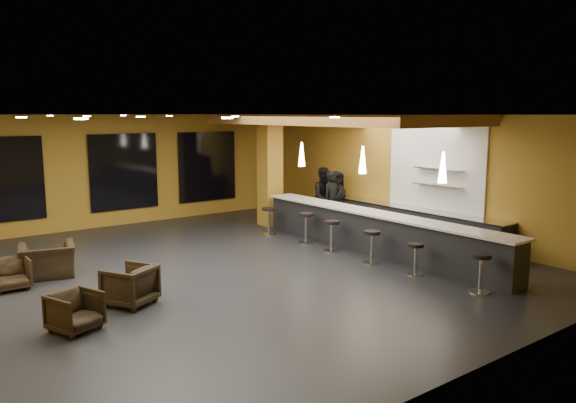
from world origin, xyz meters
TOP-DOWN VIEW (x-y plane):
  - floor at (0.00, 0.00)m, footprint 12.00×13.00m
  - ceiling at (0.00, 0.00)m, footprint 12.00×13.00m
  - wall_back at (0.00, 6.55)m, footprint 12.00×0.10m
  - wall_front at (0.00, -6.55)m, footprint 12.00×0.10m
  - wall_right at (6.05, 0.00)m, footprint 0.10×13.00m
  - wood_soffit at (4.00, 1.00)m, footprint 3.60×8.00m
  - window_left at (-3.50, 6.44)m, footprint 2.20×0.06m
  - window_center at (0.00, 6.44)m, footprint 2.20×0.06m
  - window_right at (3.00, 6.44)m, footprint 2.20×0.06m
  - tile_backsplash at (5.96, -1.00)m, footprint 0.06×3.20m
  - bar_counter at (3.65, -1.00)m, footprint 0.60×8.00m
  - bar_top at (3.65, -1.00)m, footprint 0.78×8.10m
  - prep_counter at (5.65, -0.50)m, footprint 0.70×6.00m
  - prep_top at (5.65, -0.50)m, footprint 0.72×6.00m
  - wall_shelf_lower at (5.82, -1.20)m, footprint 0.30×1.50m
  - wall_shelf_upper at (5.82, -1.20)m, footprint 0.30×1.50m
  - column at (3.65, 3.60)m, footprint 0.60×0.60m
  - pendant_0 at (3.65, -3.00)m, footprint 0.20×0.20m
  - pendant_1 at (3.65, -0.50)m, footprint 0.20×0.20m
  - pendant_2 at (3.65, 2.00)m, footprint 0.20×0.20m
  - staff_a at (4.77, 1.90)m, footprint 0.66×0.44m
  - staff_b at (4.85, 2.32)m, footprint 1.03×0.87m
  - staff_c at (5.25, 2.25)m, footprint 0.91×0.64m
  - armchair_a at (-4.05, -1.67)m, footprint 0.91×0.93m
  - armchair_b at (-2.84, -1.00)m, footprint 1.09×1.10m
  - armchair_c at (-4.41, 1.35)m, footprint 0.71×0.73m
  - armchair_d at (-3.58, 1.83)m, footprint 1.31×1.21m
  - bar_stool_0 at (2.94, -4.54)m, footprint 0.40×0.40m
  - bar_stool_1 at (2.90, -2.95)m, footprint 0.36×0.36m
  - bar_stool_2 at (2.82, -1.69)m, footprint 0.40×0.40m
  - bar_stool_3 at (2.86, -0.22)m, footprint 0.41×0.41m
  - bar_stool_4 at (2.92, 0.89)m, footprint 0.43×0.43m
  - bar_stool_5 at (2.74, 2.40)m, footprint 0.41×0.41m

SIDE VIEW (x-z plane):
  - floor at x=0.00m, z-range -0.10..0.00m
  - armchair_c at x=-4.41m, z-range 0.00..0.65m
  - armchair_a at x=-4.05m, z-range 0.00..0.66m
  - armchair_d at x=-3.58m, z-range 0.00..0.73m
  - armchair_b at x=-2.84m, z-range 0.00..0.75m
  - prep_counter at x=5.65m, z-range 0.00..0.86m
  - bar_stool_1 at x=2.90m, z-range 0.10..0.81m
  - bar_counter at x=3.65m, z-range 0.00..1.00m
  - bar_stool_0 at x=2.94m, z-range 0.11..0.91m
  - bar_stool_2 at x=2.82m, z-range 0.11..0.91m
  - bar_stool_3 at x=2.86m, z-range 0.11..0.92m
  - bar_stool_5 at x=2.74m, z-range 0.11..0.93m
  - bar_stool_4 at x=2.92m, z-range 0.12..0.96m
  - staff_c at x=5.25m, z-range 0.00..1.75m
  - prep_top at x=5.65m, z-range 0.87..0.90m
  - staff_a at x=4.77m, z-range 0.00..1.79m
  - staff_b at x=4.85m, z-range 0.00..1.87m
  - bar_top at x=3.65m, z-range 1.00..1.05m
  - wall_shelf_lower at x=5.82m, z-range 1.59..1.61m
  - window_left at x=-3.50m, z-range 0.50..2.90m
  - window_center at x=0.00m, z-range 0.50..2.90m
  - window_right at x=3.00m, z-range 0.50..2.90m
  - wall_back at x=0.00m, z-range 0.00..3.50m
  - wall_front at x=0.00m, z-range 0.00..3.50m
  - wall_right at x=6.05m, z-range 0.00..3.50m
  - column at x=3.65m, z-range 0.00..3.50m
  - tile_backsplash at x=5.96m, z-range 0.80..3.20m
  - wall_shelf_upper at x=5.82m, z-range 2.03..2.06m
  - pendant_0 at x=3.65m, z-range 2.00..2.70m
  - pendant_1 at x=3.65m, z-range 2.00..2.70m
  - pendant_2 at x=3.65m, z-range 2.00..2.70m
  - wood_soffit at x=4.00m, z-range 3.22..3.50m
  - ceiling at x=0.00m, z-range 3.50..3.60m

